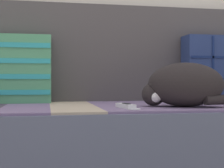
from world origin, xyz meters
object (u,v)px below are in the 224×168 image
Objects in this scene: couch at (135,148)px; game_remote_far at (126,106)px; throw_pillow_quilted at (218,69)px; throw_pillow_striped at (9,69)px; sleeping_cat at (183,86)px.

game_remote_far is (-0.10, -0.24, 0.22)m from couch.
throw_pillow_striped is at bearing -179.98° from throw_pillow_quilted.
throw_pillow_quilted is (0.56, 0.22, 0.40)m from couch.
throw_pillow_quilted is at bearing 34.98° from game_remote_far.
couch is 5.05× the size of throw_pillow_striped.
couch is 5.26× the size of throw_pillow_quilted.
throw_pillow_striped is at bearing 160.50° from couch.
throw_pillow_quilted is at bearing 21.34° from couch.
game_remote_far is at bearing -112.41° from couch.
throw_pillow_quilted is 2.06× the size of game_remote_far.
couch is at bearing -19.50° from throw_pillow_striped.
sleeping_cat reaches higher than game_remote_far.
throw_pillow_striped reaches higher than game_remote_far.
sleeping_cat is (0.78, -0.43, -0.09)m from throw_pillow_striped.
couch is 5.61× the size of sleeping_cat.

